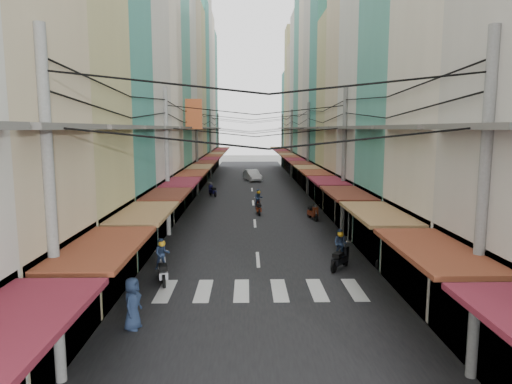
{
  "coord_description": "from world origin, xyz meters",
  "views": [
    {
      "loc": [
        -0.48,
        -22.17,
        5.96
      ],
      "look_at": [
        0.07,
        5.93,
        2.03
      ],
      "focal_mm": 32.0,
      "sensor_mm": 36.0,
      "label": 1
    }
  ],
  "objects": [
    {
      "name": "parked_scooters",
      "position": [
        4.67,
        -3.62,
        0.48
      ],
      "size": [
        12.64,
        12.57,
        1.02
      ],
      "color": "black",
      "rests_on": "ground"
    },
    {
      "name": "road",
      "position": [
        0.0,
        20.0,
        0.01
      ],
      "size": [
        10.0,
        80.0,
        0.02
      ],
      "primitive_type": "cube",
      "color": "black",
      "rests_on": "ground"
    },
    {
      "name": "building_row_left",
      "position": [
        -7.92,
        16.56,
        9.78
      ],
      "size": [
        7.8,
        67.67,
        23.7
      ],
      "color": "beige",
      "rests_on": "ground"
    },
    {
      "name": "bicycle",
      "position": [
        6.21,
        -3.0,
        0.0
      ],
      "size": [
        1.74,
        1.09,
        1.12
      ],
      "primitive_type": "imported",
      "rotation": [
        0.0,
        0.0,
        1.26
      ],
      "color": "black",
      "rests_on": "ground"
    },
    {
      "name": "building_row_right",
      "position": [
        7.92,
        16.45,
        9.41
      ],
      "size": [
        7.8,
        68.98,
        22.59
      ],
      "color": "teal",
      "rests_on": "ground"
    },
    {
      "name": "white_car",
      "position": [
        0.12,
        29.59,
        0.0
      ],
      "size": [
        4.8,
        2.83,
        1.59
      ],
      "primitive_type": "imported",
      "rotation": [
        0.0,
        0.0,
        0.25
      ],
      "color": "silver",
      "rests_on": "ground"
    },
    {
      "name": "sidewalk_left",
      "position": [
        -6.5,
        20.0,
        0.03
      ],
      "size": [
        3.0,
        80.0,
        0.06
      ],
      "primitive_type": "cube",
      "color": "gray",
      "rests_on": "ground"
    },
    {
      "name": "sidewalk_right",
      "position": [
        6.5,
        20.0,
        0.03
      ],
      "size": [
        3.0,
        80.0,
        0.06
      ],
      "primitive_type": "cube",
      "color": "gray",
      "rests_on": "ground"
    },
    {
      "name": "traffic_sign",
      "position": [
        4.78,
        1.0,
        2.01
      ],
      "size": [
        0.1,
        0.61,
        2.78
      ],
      "color": "gray",
      "rests_on": "ground"
    },
    {
      "name": "ground",
      "position": [
        0.0,
        0.0,
        0.0
      ],
      "size": [
        160.0,
        160.0,
        0.0
      ],
      "primitive_type": "plane",
      "color": "slate",
      "rests_on": "ground"
    },
    {
      "name": "pedestrians",
      "position": [
        -4.6,
        1.22,
        1.04
      ],
      "size": [
        13.67,
        19.28,
        2.24
      ],
      "color": "black",
      "rests_on": "ground"
    },
    {
      "name": "market_umbrella",
      "position": [
        7.0,
        -4.44,
        2.16
      ],
      "size": [
        2.33,
        2.33,
        2.46
      ],
      "color": "#B2B2B7",
      "rests_on": "ground"
    },
    {
      "name": "crosswalk",
      "position": [
        -0.0,
        -6.0,
        0.03
      ],
      "size": [
        7.55,
        2.4,
        0.01
      ],
      "color": "silver",
      "rests_on": "ground"
    },
    {
      "name": "utility_poles",
      "position": [
        0.0,
        15.01,
        6.59
      ],
      "size": [
        10.2,
        66.13,
        8.2
      ],
      "color": "gray",
      "rests_on": "ground"
    },
    {
      "name": "moving_scooters",
      "position": [
        -0.0,
        3.49,
        0.52
      ],
      "size": [
        8.0,
        24.57,
        1.76
      ],
      "color": "black",
      "rests_on": "ground"
    }
  ]
}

